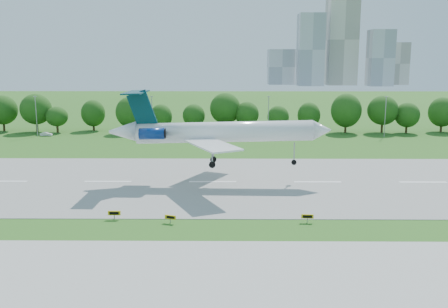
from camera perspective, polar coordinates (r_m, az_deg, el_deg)
ground at (r=71.13m, az=-1.94°, el=-8.12°), size 600.00×600.00×0.00m
runway at (r=95.11m, az=-1.30°, el=-3.21°), size 400.00×45.00×0.08m
taxiway at (r=54.42m, az=-2.76°, el=-14.23°), size 400.00×23.00×0.08m
tree_line at (r=160.15m, az=-0.56°, el=4.74°), size 288.40×8.40×10.40m
light_poles at (r=150.27m, az=-1.59°, el=4.40°), size 175.90×0.25×12.19m
skyline at (r=468.11m, az=12.75°, el=11.43°), size 127.00×52.00×80.00m
airliner at (r=93.25m, az=-1.24°, el=2.61°), size 41.70×30.51×14.25m
taxi_sign_left at (r=74.92m, az=-12.43°, el=-6.63°), size 1.84×0.24×1.29m
taxi_sign_centre at (r=72.02m, az=-6.15°, el=-7.21°), size 1.65×0.73×1.18m
taxi_sign_right at (r=72.82m, az=9.51°, el=-7.06°), size 1.76×0.34×1.23m
service_vehicle_a at (r=161.38m, az=-19.65°, el=2.16°), size 3.69×1.50×1.19m
service_vehicle_b at (r=148.02m, az=-2.35°, el=2.07°), size 4.00×2.63×1.26m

